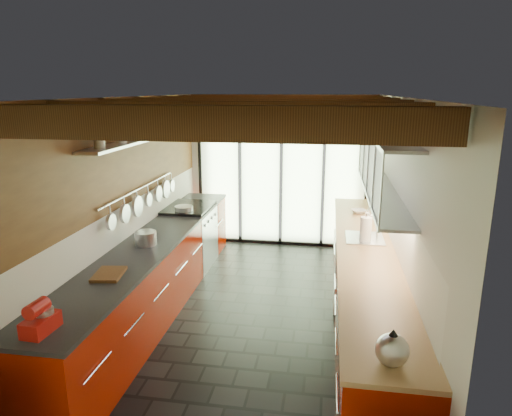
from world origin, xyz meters
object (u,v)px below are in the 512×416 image
at_px(soap_bottle, 364,229).
at_px(stand_mixer, 41,319).
at_px(bowl, 359,211).
at_px(paper_towel, 366,230).
at_px(kettle, 392,348).

bearing_deg(soap_bottle, stand_mixer, -132.52).
bearing_deg(stand_mixer, bowl, 56.52).
xyz_separation_m(paper_towel, bowl, (0.00, 1.34, -0.13)).
relative_size(paper_towel, soap_bottle, 2.22).
height_order(stand_mixer, kettle, same).
distance_m(kettle, soap_bottle, 2.78).
height_order(stand_mixer, soap_bottle, stand_mixer).
distance_m(stand_mixer, soap_bottle, 3.76).
bearing_deg(kettle, paper_towel, 90.00).
xyz_separation_m(soap_bottle, bowl, (0.00, 1.07, -0.06)).
distance_m(paper_towel, soap_bottle, 0.28).
bearing_deg(paper_towel, kettle, -90.00).
bearing_deg(kettle, stand_mixer, 179.84).
distance_m(kettle, paper_towel, 2.51).
bearing_deg(stand_mixer, soap_bottle, 47.48).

